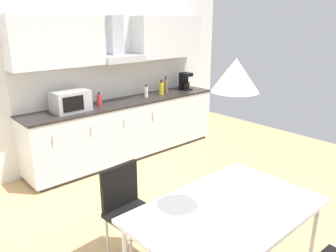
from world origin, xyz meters
TOP-DOWN VIEW (x-y plane):
  - ground_plane at (0.00, 0.00)m, footprint 7.35×7.31m
  - wall_back at (0.00, 2.49)m, footprint 5.88×0.10m
  - kitchen_counter at (0.65, 2.14)m, footprint 3.22×0.63m
  - backsplash_tile at (0.65, 2.42)m, footprint 3.20×0.02m
  - upper_wall_cabinets at (0.65, 2.27)m, footprint 3.20×0.40m
  - microwave at (-0.26, 2.13)m, footprint 0.48×0.35m
  - coffee_maker at (1.94, 2.16)m, footprint 0.18×0.19m
  - bottle_white at (1.02, 2.12)m, footprint 0.07×0.07m
  - bottle_yellow at (1.34, 2.11)m, footprint 0.08×0.08m
  - bottle_red at (0.18, 2.13)m, footprint 0.07×0.07m
  - bottle_brown at (1.51, 2.19)m, footprint 0.07×0.07m
  - dining_table at (-0.39, -0.65)m, footprint 1.44×0.91m
  - chair_far_left at (-0.72, 0.18)m, footprint 0.42×0.42m
  - pendant_lamp at (-0.39, -0.65)m, footprint 0.32×0.32m

SIDE VIEW (x-z plane):
  - ground_plane at x=0.00m, z-range -0.02..0.00m
  - kitchen_counter at x=0.65m, z-range 0.00..0.91m
  - chair_far_left at x=-0.72m, z-range 0.10..0.97m
  - dining_table at x=-0.39m, z-range 0.32..1.06m
  - bottle_red at x=0.18m, z-range 0.89..1.09m
  - bottle_white at x=1.02m, z-range 0.89..1.10m
  - bottle_yellow at x=1.34m, z-range 0.89..1.13m
  - bottle_brown at x=1.51m, z-range 0.89..1.16m
  - microwave at x=-0.26m, z-range 0.91..1.19m
  - coffee_maker at x=1.94m, z-range 0.91..1.21m
  - backsplash_tile at x=0.65m, z-range 0.91..1.44m
  - wall_back at x=0.00m, z-range 0.00..2.55m
  - pendant_lamp at x=-0.39m, z-range 1.62..1.84m
  - upper_wall_cabinets at x=0.65m, z-range 1.48..2.15m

